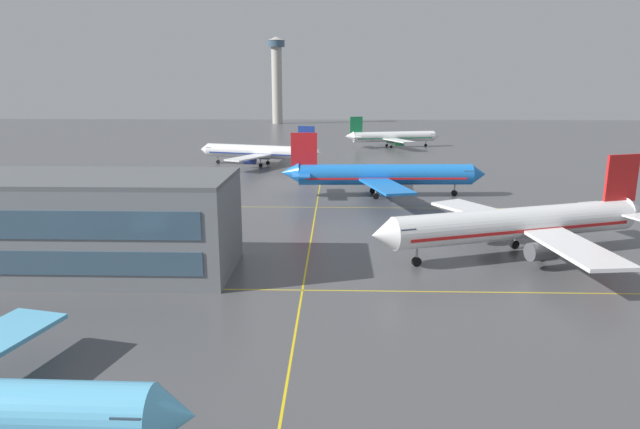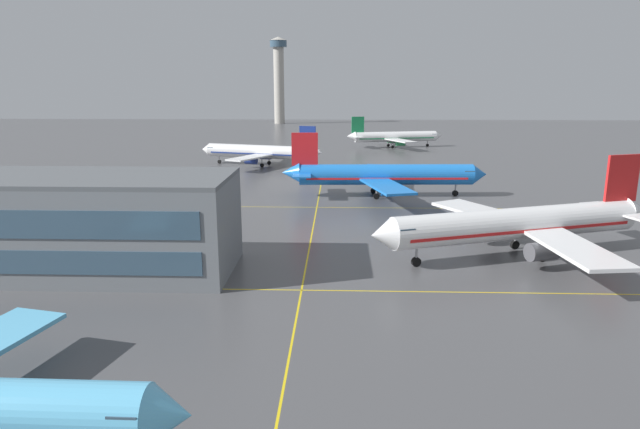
% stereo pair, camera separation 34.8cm
% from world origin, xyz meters
% --- Properties ---
extents(airliner_second_row, '(37.80, 32.34, 12.07)m').
position_xyz_m(airliner_second_row, '(25.97, 49.44, 4.12)').
color(airliner_second_row, white).
rests_on(airliner_second_row, ground).
extents(airliner_third_row, '(38.35, 33.08, 11.93)m').
position_xyz_m(airliner_third_row, '(12.01, 85.71, 4.07)').
color(airliner_third_row, blue).
rests_on(airliner_third_row, ground).
extents(airliner_far_left_stand, '(32.84, 28.00, 10.38)m').
position_xyz_m(airliner_far_left_stand, '(-16.31, 123.78, 3.54)').
color(airliner_far_left_stand, white).
rests_on(airliner_far_left_stand, ground).
extents(airliner_far_right_stand, '(32.19, 27.36, 10.09)m').
position_xyz_m(airliner_far_right_stand, '(21.65, 165.66, 3.44)').
color(airliner_far_right_stand, white).
rests_on(airliner_far_right_stand, ground).
extents(taxiway_markings, '(114.52, 128.50, 0.01)m').
position_xyz_m(taxiway_markings, '(0.00, 36.94, 0.00)').
color(taxiway_markings, yellow).
rests_on(taxiway_markings, ground).
extents(control_tower, '(8.82, 8.82, 42.58)m').
position_xyz_m(control_tower, '(-27.01, 269.61, 24.44)').
color(control_tower, '#ADA89E').
rests_on(control_tower, ground).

